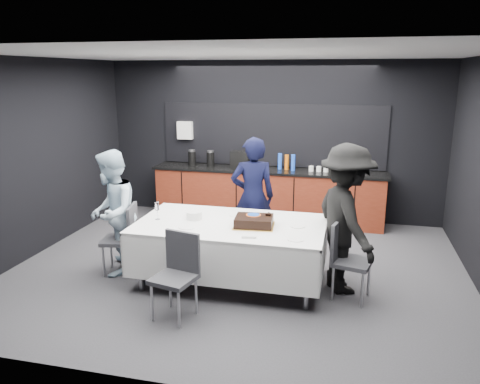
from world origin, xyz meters
name	(u,v)px	position (x,y,z in m)	size (l,w,h in m)	color
ground	(238,269)	(0.00, 0.00, 0.00)	(6.00, 6.00, 0.00)	#3C3C41
room_shell	(238,132)	(0.00, 0.00, 1.86)	(6.04, 5.04, 2.82)	white
kitchenette	(267,191)	(-0.02, 2.22, 0.54)	(4.10, 0.64, 2.05)	#5B1C0E
party_table	(231,233)	(0.00, -0.40, 0.64)	(2.32, 1.32, 0.78)	#99999E
cake_assembly	(254,221)	(0.31, -0.45, 0.84)	(0.52, 0.44, 0.16)	gold
plate_stack	(194,215)	(-0.49, -0.35, 0.83)	(0.20, 0.20, 0.10)	white
loose_plate_near	(187,227)	(-0.47, -0.70, 0.78)	(0.19, 0.19, 0.01)	white
loose_plate_right_a	(298,226)	(0.82, -0.34, 0.78)	(0.19, 0.19, 0.01)	white
loose_plate_right_b	(296,239)	(0.85, -0.81, 0.78)	(0.19, 0.19, 0.01)	white
loose_plate_far	(237,215)	(0.00, -0.07, 0.78)	(0.21, 0.21, 0.01)	white
fork_pile	(249,236)	(0.33, -0.85, 0.79)	(0.17, 0.10, 0.03)	white
champagne_flute	(157,207)	(-0.93, -0.48, 0.94)	(0.06, 0.06, 0.22)	white
chair_left	(125,234)	(-1.42, -0.45, 0.53)	(0.50, 0.50, 0.92)	#303035
chair_right	(346,254)	(1.41, -0.50, 0.53)	(0.51, 0.51, 0.92)	#303035
chair_near	(178,269)	(-0.34, -1.35, 0.53)	(0.50, 0.50, 0.92)	#303035
person_center	(253,197)	(0.07, 0.58, 0.86)	(0.63, 0.41, 1.72)	black
person_left	(112,213)	(-1.57, -0.46, 0.82)	(0.79, 0.62, 1.64)	silver
person_right	(346,219)	(1.38, -0.30, 0.90)	(1.16, 0.67, 1.80)	black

